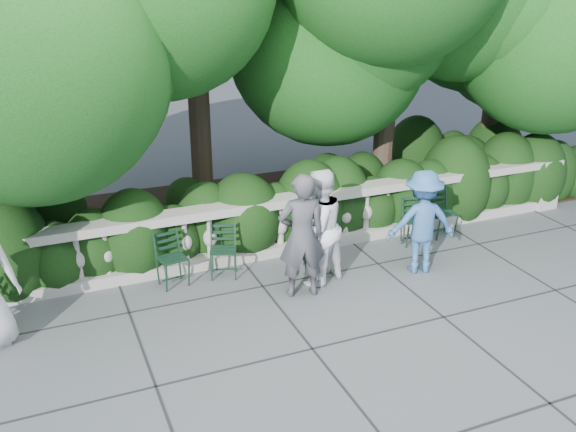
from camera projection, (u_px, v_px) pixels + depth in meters
name	position (u px, v px, depth m)	size (l,w,h in m)	color
ground	(315.00, 305.00, 9.18)	(90.00, 90.00, 0.00)	#4E5155
balustrade	(269.00, 228.00, 10.54)	(12.00, 0.44, 1.00)	#9E998E
shrub_hedge	(246.00, 229.00, 11.75)	(15.00, 2.60, 1.70)	black
tree_canopy	(275.00, 0.00, 10.67)	(15.04, 6.52, 6.78)	#3F3023
chair_a	(178.00, 289.00, 9.62)	(0.44, 0.48, 0.84)	black
chair_c	(224.00, 280.00, 9.87)	(0.44, 0.48, 0.84)	black
chair_d	(314.00, 264.00, 10.41)	(0.44, 0.48, 0.84)	black
chair_e	(445.00, 239.00, 11.32)	(0.44, 0.48, 0.84)	black
chair_f	(416.00, 247.00, 11.00)	(0.44, 0.48, 0.84)	black
person_woman_grey	(302.00, 236.00, 9.13)	(0.68, 0.45, 1.87)	#45454A
person_casual_man	(319.00, 227.00, 9.51)	(0.87, 0.68, 1.79)	white
person_older_blue	(422.00, 222.00, 9.89)	(1.07, 0.62, 1.66)	#34649E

